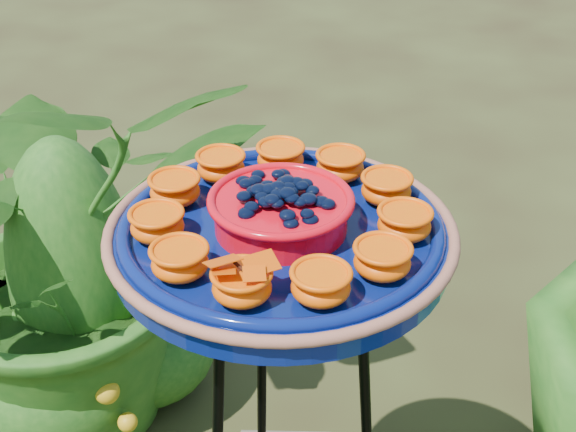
% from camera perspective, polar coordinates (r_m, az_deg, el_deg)
% --- Properties ---
extents(feeder_dish, '(0.55, 0.55, 0.10)m').
position_cam_1_polar(feeder_dish, '(1.01, -0.50, -0.93)').
color(feeder_dish, '#071558').
rests_on(feeder_dish, tripod_stand).
extents(shrub_back_left, '(1.05, 0.99, 0.92)m').
position_cam_1_polar(shrub_back_left, '(1.80, -15.24, -2.09)').
color(shrub_back_left, '#1C5115').
rests_on(shrub_back_left, ground).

